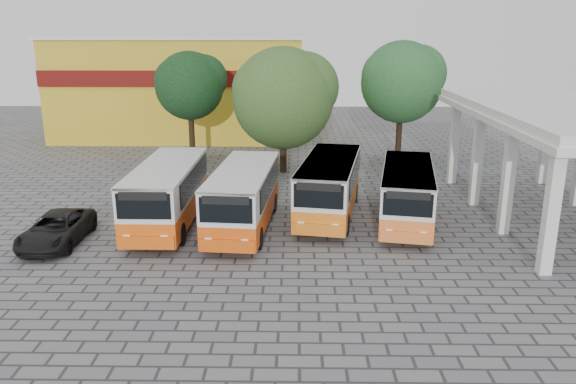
{
  "coord_description": "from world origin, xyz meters",
  "views": [
    {
      "loc": [
        -1.35,
        -21.87,
        8.69
      ],
      "look_at": [
        -1.74,
        3.06,
        1.5
      ],
      "focal_mm": 35.0,
      "sensor_mm": 36.0,
      "label": 1
    }
  ],
  "objects_px": {
    "bus_far_right": "(407,191)",
    "bus_centre_right": "(330,184)",
    "bus_far_left": "(167,191)",
    "parked_car": "(56,229)",
    "bus_centre_left": "(243,194)"
  },
  "relations": [
    {
      "from": "bus_centre_right",
      "to": "bus_centre_left",
      "type": "bearing_deg",
      "value": -145.01
    },
    {
      "from": "bus_far_left",
      "to": "bus_centre_left",
      "type": "xyz_separation_m",
      "value": [
        3.51,
        -0.39,
        -0.05
      ]
    },
    {
      "from": "bus_far_left",
      "to": "bus_centre_right",
      "type": "relative_size",
      "value": 0.98
    },
    {
      "from": "bus_centre_right",
      "to": "parked_car",
      "type": "distance_m",
      "value": 12.37
    },
    {
      "from": "bus_far_left",
      "to": "parked_car",
      "type": "relative_size",
      "value": 1.73
    },
    {
      "from": "bus_centre_right",
      "to": "parked_car",
      "type": "bearing_deg",
      "value": -151.71
    },
    {
      "from": "bus_far_left",
      "to": "bus_centre_right",
      "type": "distance_m",
      "value": 7.62
    },
    {
      "from": "bus_centre_right",
      "to": "bus_far_right",
      "type": "distance_m",
      "value": 3.66
    },
    {
      "from": "bus_far_left",
      "to": "bus_far_right",
      "type": "bearing_deg",
      "value": 3.04
    },
    {
      "from": "bus_centre_right",
      "to": "bus_far_left",
      "type": "bearing_deg",
      "value": -158.95
    },
    {
      "from": "bus_centre_left",
      "to": "parked_car",
      "type": "xyz_separation_m",
      "value": [
        -7.73,
        -2.02,
        -0.97
      ]
    },
    {
      "from": "bus_centre_left",
      "to": "bus_centre_right",
      "type": "distance_m",
      "value": 4.38
    },
    {
      "from": "bus_centre_left",
      "to": "bus_centre_right",
      "type": "bearing_deg",
      "value": 29.63
    },
    {
      "from": "bus_far_right",
      "to": "bus_centre_right",
      "type": "bearing_deg",
      "value": 175.56
    },
    {
      "from": "bus_centre_left",
      "to": "bus_far_right",
      "type": "relative_size",
      "value": 1.02
    }
  ]
}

